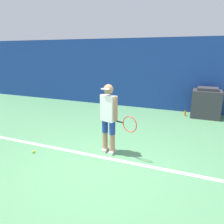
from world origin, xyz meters
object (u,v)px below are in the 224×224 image
at_px(covered_chair, 206,103).
at_px(water_bottle, 185,113).
at_px(tennis_ball, 33,152).
at_px(tennis_player, 109,116).

xyz_separation_m(covered_chair, water_bottle, (-0.68, -0.14, -0.41)).
xyz_separation_m(tennis_ball, covered_chair, (3.74, 4.75, 0.49)).
height_order(tennis_ball, water_bottle, water_bottle).
bearing_deg(tennis_ball, covered_chair, 51.82).
distance_m(tennis_player, water_bottle, 4.22).
xyz_separation_m(tennis_player, covered_chair, (2.08, 4.04, -0.38)).
distance_m(tennis_player, tennis_ball, 2.00).
bearing_deg(tennis_ball, tennis_player, 23.09).
relative_size(covered_chair, water_bottle, 4.72).
bearing_deg(covered_chair, tennis_ball, -128.18).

